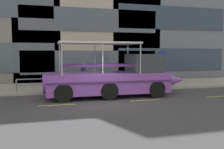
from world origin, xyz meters
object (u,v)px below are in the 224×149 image
object	(u,v)px
pedestrian_near_bow	(144,72)
duck_tour_boat	(116,78)
pedestrian_mid_left	(102,73)
pedestrian_mid_right	(83,73)
parking_sign	(162,62)

from	to	relation	value
pedestrian_near_bow	duck_tour_boat	bearing A→B (deg)	-134.89
pedestrian_mid_left	pedestrian_mid_right	world-z (taller)	pedestrian_mid_right
pedestrian_near_bow	parking_sign	bearing A→B (deg)	-28.22
pedestrian_mid_right	pedestrian_near_bow	bearing A→B (deg)	-2.78
parking_sign	duck_tour_boat	xyz separation A→B (m)	(-4.31, -2.53, -0.83)
parking_sign	pedestrian_mid_left	size ratio (longest dim) A/B	1.60
pedestrian_mid_left	pedestrian_near_bow	bearing A→B (deg)	0.57
pedestrian_near_bow	pedestrian_mid_right	size ratio (longest dim) A/B	0.98
duck_tour_boat	pedestrian_near_bow	world-z (taller)	duck_tour_boat
parking_sign	pedestrian_near_bow	bearing A→B (deg)	151.78
parking_sign	pedestrian_mid_right	size ratio (longest dim) A/B	1.51
duck_tour_boat	pedestrian_mid_left	world-z (taller)	duck_tour_boat
parking_sign	pedestrian_mid_right	bearing A→B (deg)	171.66
duck_tour_boat	pedestrian_mid_left	bearing A→B (deg)	93.69
parking_sign	pedestrian_near_bow	world-z (taller)	parking_sign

